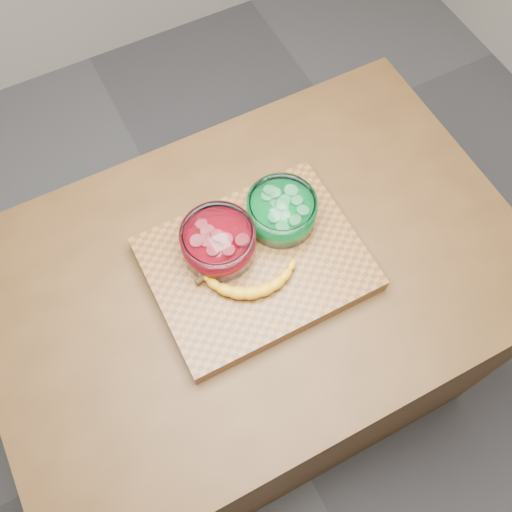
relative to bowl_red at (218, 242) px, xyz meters
name	(u,v)px	position (x,y,z in m)	size (l,w,h in m)	color
ground	(256,375)	(0.06, -0.06, -0.98)	(3.50, 3.50, 0.00)	#515155
counter	(256,335)	(0.06, -0.06, -0.53)	(1.20, 0.80, 0.90)	#4D3117
cutting_board	(256,264)	(0.06, -0.06, -0.06)	(0.45, 0.35, 0.04)	brown
bowl_red	(218,242)	(0.00, 0.00, 0.00)	(0.16, 0.16, 0.07)	white
bowl_green	(282,211)	(0.15, 0.01, 0.00)	(0.15, 0.15, 0.07)	white
banana	(251,275)	(0.03, -0.09, -0.02)	(0.23, 0.14, 0.03)	orange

